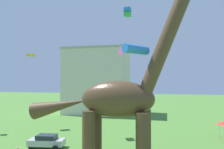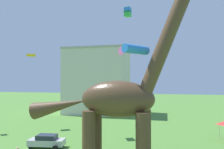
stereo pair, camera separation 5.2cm
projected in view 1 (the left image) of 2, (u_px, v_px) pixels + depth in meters
name	position (u px, v px, depth m)	size (l,w,h in m)	color
dinosaur_sculpture	(117.00, 99.00, 21.67)	(16.57, 3.51, 17.32)	#513823
parked_sedan_left	(47.00, 141.00, 27.02)	(4.41, 2.35, 1.55)	#B7B7BC
kite_high_left	(128.00, 12.00, 29.84)	(0.92, 0.92, 1.15)	#287AE5
kite_near_low	(31.00, 55.00, 39.97)	(1.86, 1.77, 0.36)	orange
kite_drifting	(133.00, 50.00, 20.62)	(2.98, 2.84, 0.84)	#287AE5
kite_mid_center	(103.00, 87.00, 32.74)	(1.84, 2.10, 2.19)	yellow
background_building_block	(97.00, 81.00, 56.02)	(14.97, 10.98, 15.88)	beige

